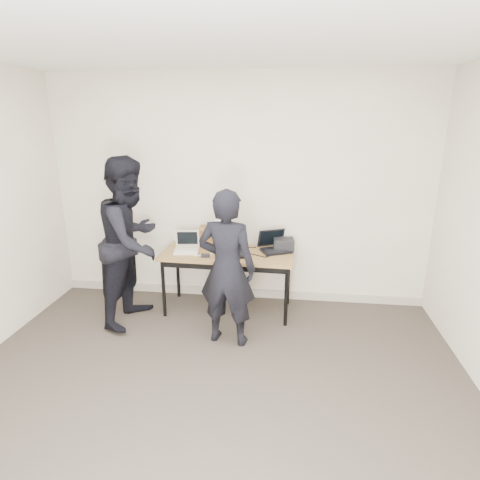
% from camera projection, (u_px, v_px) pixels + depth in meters
% --- Properties ---
extents(room, '(4.60, 4.60, 2.80)m').
position_uv_depth(room, '(195.00, 254.00, 2.61)').
color(room, '#3A332C').
rests_on(room, ground).
extents(desk, '(1.52, 0.70, 0.72)m').
position_uv_depth(desk, '(227.00, 258.00, 4.57)').
color(desk, olive).
rests_on(desk, ground).
extents(laptop_beige, '(0.31, 0.30, 0.22)m').
position_uv_depth(laptop_beige, '(187.00, 247.00, 4.60)').
color(laptop_beige, '#BEB198').
rests_on(laptop_beige, desk).
extents(laptop_center, '(0.45, 0.44, 0.27)m').
position_uv_depth(laptop_center, '(230.00, 249.00, 4.50)').
color(laptop_center, black).
rests_on(laptop_center, desk).
extents(laptop_right, '(0.42, 0.41, 0.23)m').
position_uv_depth(laptop_right, '(274.00, 246.00, 4.61)').
color(laptop_right, black).
rests_on(laptop_right, desk).
extents(leather_satchel, '(0.37, 0.20, 0.25)m').
position_uv_depth(leather_satchel, '(215.00, 236.00, 4.75)').
color(leather_satchel, brown).
rests_on(leather_satchel, desk).
extents(tissue, '(0.14, 0.11, 0.08)m').
position_uv_depth(tissue, '(218.00, 223.00, 4.70)').
color(tissue, white).
rests_on(tissue, leather_satchel).
extents(equipment_box, '(0.25, 0.22, 0.13)m').
position_uv_depth(equipment_box, '(284.00, 244.00, 4.64)').
color(equipment_box, black).
rests_on(equipment_box, desk).
extents(power_brick, '(0.09, 0.06, 0.03)m').
position_uv_depth(power_brick, '(205.00, 256.00, 4.41)').
color(power_brick, black).
rests_on(power_brick, desk).
extents(cables, '(1.16, 0.42, 0.01)m').
position_uv_depth(cables, '(231.00, 253.00, 4.54)').
color(cables, silver).
rests_on(cables, desk).
extents(person_typist, '(0.62, 0.46, 1.58)m').
position_uv_depth(person_typist, '(227.00, 269.00, 3.89)').
color(person_typist, black).
rests_on(person_typist, ground).
extents(person_observer, '(0.83, 0.99, 1.82)m').
position_uv_depth(person_observer, '(132.00, 242.00, 4.32)').
color(person_observer, black).
rests_on(person_observer, ground).
extents(baseboard, '(4.50, 0.03, 0.10)m').
position_uv_depth(baseboard, '(238.00, 292.00, 5.12)').
color(baseboard, '#A59C89').
rests_on(baseboard, ground).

